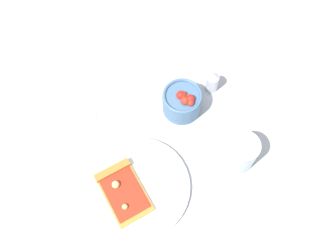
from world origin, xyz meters
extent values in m
plane|color=#B2B7BC|center=(0.00, 0.00, 0.00)|extent=(2.40, 2.40, 0.00)
cylinder|color=white|center=(0.01, -0.04, 0.01)|extent=(0.27, 0.27, 0.01)
cube|color=gold|center=(-0.01, -0.07, 0.02)|extent=(0.17, 0.18, 0.01)
cube|color=#B77A33|center=(-0.06, -0.02, 0.02)|extent=(0.09, 0.08, 0.02)
cube|color=#B22D19|center=(-0.01, -0.07, 0.02)|extent=(0.15, 0.15, 0.00)
sphere|color=#F2D87F|center=(-0.04, -0.06, 0.03)|extent=(0.02, 0.02, 0.02)
sphere|color=#EAD172|center=(0.00, -0.10, 0.03)|extent=(0.01, 0.01, 0.01)
cylinder|color=#4C7299|center=(0.08, 0.21, 0.03)|extent=(0.11, 0.11, 0.07)
torus|color=#4C7299|center=(0.08, 0.21, 0.07)|extent=(0.11, 0.11, 0.01)
sphere|color=red|center=(0.11, 0.19, 0.08)|extent=(0.02, 0.02, 0.02)
sphere|color=red|center=(0.09, 0.19, 0.08)|extent=(0.02, 0.02, 0.02)
sphere|color=red|center=(0.10, 0.20, 0.08)|extent=(0.03, 0.03, 0.03)
sphere|color=red|center=(0.08, 0.20, 0.07)|extent=(0.02, 0.02, 0.02)
sphere|color=red|center=(0.08, 0.21, 0.08)|extent=(0.02, 0.02, 0.02)
sphere|color=red|center=(0.08, 0.20, 0.07)|extent=(0.02, 0.02, 0.02)
cylinder|color=#2D722D|center=(0.10, 0.20, 0.07)|extent=(0.04, 0.04, 0.01)
cylinder|color=silver|center=(0.26, 0.09, 0.05)|extent=(0.08, 0.08, 0.10)
cylinder|color=black|center=(0.26, 0.09, 0.05)|extent=(0.07, 0.07, 0.09)
cube|color=white|center=(0.25, 0.10, 0.08)|extent=(0.02, 0.02, 0.02)
cube|color=white|center=(0.24, 0.09, 0.08)|extent=(0.03, 0.03, 0.02)
cube|color=silver|center=(-0.22, 0.11, 0.00)|extent=(0.15, 0.16, 0.00)
cylinder|color=silver|center=(0.15, 0.29, 0.03)|extent=(0.04, 0.04, 0.06)
cone|color=silver|center=(0.15, 0.29, 0.07)|extent=(0.03, 0.03, 0.01)
camera|label=1|loc=(0.14, -0.27, 0.91)|focal=38.65mm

